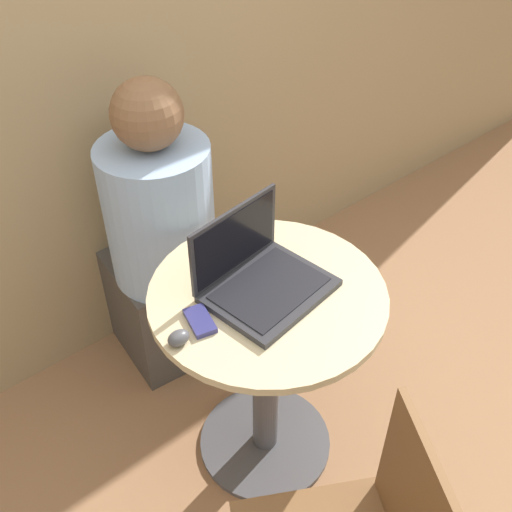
% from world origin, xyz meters
% --- Properties ---
extents(ground_plane, '(12.00, 12.00, 0.00)m').
position_xyz_m(ground_plane, '(0.00, 0.00, 0.00)').
color(ground_plane, '#9E704C').
extents(back_wall, '(7.00, 0.05, 2.60)m').
position_xyz_m(back_wall, '(0.00, 0.85, 1.30)').
color(back_wall, tan).
rests_on(back_wall, ground_plane).
extents(round_table, '(0.68, 0.68, 0.75)m').
position_xyz_m(round_table, '(0.00, 0.00, 0.50)').
color(round_table, '#4C4C51').
rests_on(round_table, ground_plane).
extents(laptop, '(0.37, 0.31, 0.23)m').
position_xyz_m(laptop, '(-0.01, 0.03, 0.80)').
color(laptop, '#2D2D33').
rests_on(laptop, round_table).
extents(cell_phone, '(0.08, 0.12, 0.02)m').
position_xyz_m(cell_phone, '(-0.22, 0.02, 0.76)').
color(cell_phone, navy).
rests_on(cell_phone, round_table).
extents(computer_mouse, '(0.06, 0.04, 0.04)m').
position_xyz_m(computer_mouse, '(-0.30, 0.00, 0.77)').
color(computer_mouse, '#4C4C51').
rests_on(computer_mouse, round_table).
extents(person_seated, '(0.41, 0.60, 1.19)m').
position_xyz_m(person_seated, '(0.00, 0.63, 0.49)').
color(person_seated, '#4C4742').
rests_on(person_seated, ground_plane).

